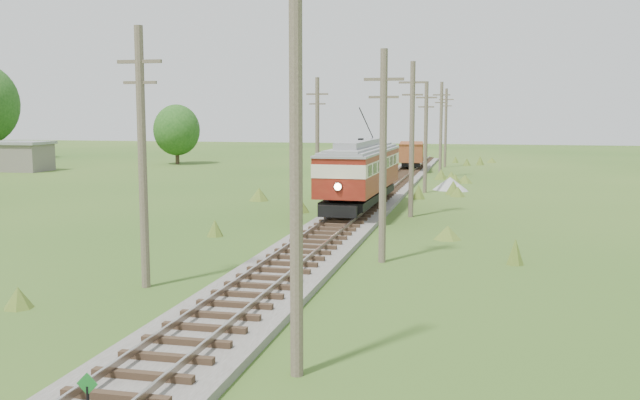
% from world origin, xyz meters
% --- Properties ---
extents(railbed_main, '(3.60, 96.00, 0.57)m').
position_xyz_m(railbed_main, '(0.00, 34.00, 0.19)').
color(railbed_main, '#605B54').
rests_on(railbed_main, ground).
extents(switch_marker, '(0.45, 0.06, 1.08)m').
position_xyz_m(switch_marker, '(-0.20, 1.50, 0.63)').
color(switch_marker, black).
rests_on(switch_marker, ground).
extents(streetcar, '(3.25, 12.85, 5.84)m').
position_xyz_m(streetcar, '(-0.00, 32.22, 2.70)').
color(streetcar, black).
rests_on(streetcar, ground).
extents(gondola, '(2.95, 7.44, 2.41)m').
position_xyz_m(gondola, '(0.00, 64.02, 1.86)').
color(gondola, black).
rests_on(gondola, ground).
extents(gravel_pile, '(2.81, 2.98, 1.02)m').
position_xyz_m(gravel_pile, '(4.90, 46.33, 0.48)').
color(gravel_pile, gray).
rests_on(gravel_pile, ground).
extents(utility_pole_r_1, '(0.30, 0.30, 8.80)m').
position_xyz_m(utility_pole_r_1, '(3.10, 5.00, 4.40)').
color(utility_pole_r_1, brown).
rests_on(utility_pole_r_1, ground).
extents(utility_pole_r_2, '(1.60, 0.30, 8.60)m').
position_xyz_m(utility_pole_r_2, '(3.30, 18.00, 4.42)').
color(utility_pole_r_2, brown).
rests_on(utility_pole_r_2, ground).
extents(utility_pole_r_3, '(1.60, 0.30, 9.00)m').
position_xyz_m(utility_pole_r_3, '(3.20, 31.00, 4.63)').
color(utility_pole_r_3, brown).
rests_on(utility_pole_r_3, ground).
extents(utility_pole_r_4, '(1.60, 0.30, 8.40)m').
position_xyz_m(utility_pole_r_4, '(3.00, 44.00, 4.32)').
color(utility_pole_r_4, brown).
rests_on(utility_pole_r_4, ground).
extents(utility_pole_r_5, '(1.60, 0.30, 8.90)m').
position_xyz_m(utility_pole_r_5, '(3.40, 57.00, 4.58)').
color(utility_pole_r_5, brown).
rests_on(utility_pole_r_5, ground).
extents(utility_pole_r_6, '(1.60, 0.30, 8.70)m').
position_xyz_m(utility_pole_r_6, '(3.20, 70.00, 4.47)').
color(utility_pole_r_6, brown).
rests_on(utility_pole_r_6, ground).
extents(utility_pole_l_a, '(1.60, 0.30, 9.00)m').
position_xyz_m(utility_pole_l_a, '(-4.20, 12.00, 4.63)').
color(utility_pole_l_a, brown).
rests_on(utility_pole_l_a, ground).
extents(utility_pole_l_b, '(1.60, 0.30, 8.60)m').
position_xyz_m(utility_pole_l_b, '(-4.50, 40.00, 4.42)').
color(utility_pole_l_b, brown).
rests_on(utility_pole_l_b, ground).
extents(tree_mid_a, '(5.46, 5.46, 7.03)m').
position_xyz_m(tree_mid_a, '(-28.00, 68.00, 4.02)').
color(tree_mid_a, '#38281C').
rests_on(tree_mid_a, ground).
extents(shed, '(6.40, 4.40, 3.10)m').
position_xyz_m(shed, '(-40.00, 55.00, 1.57)').
color(shed, slate).
rests_on(shed, ground).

